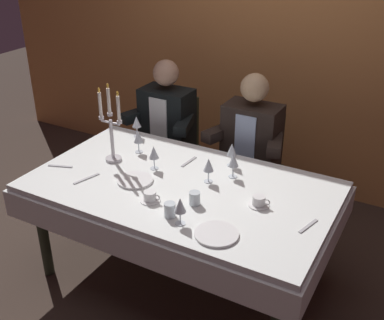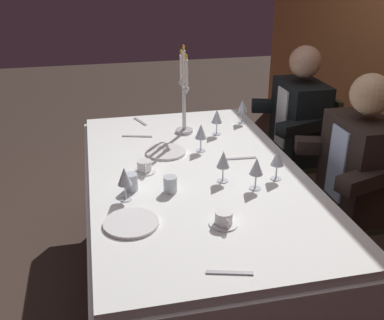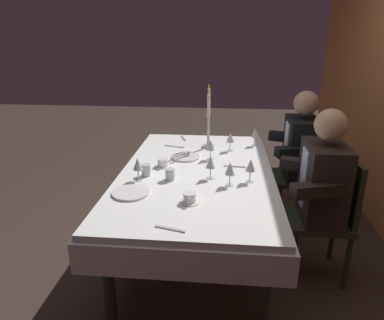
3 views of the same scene
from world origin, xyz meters
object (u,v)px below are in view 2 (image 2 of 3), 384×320
Objects in this scene: dinner_plate_1 at (131,223)px; wine_glass_5 at (217,117)px; wine_glass_1 at (256,167)px; wine_glass_3 at (242,106)px; water_tumbler_0 at (170,184)px; wine_glass_2 at (201,132)px; seated_diner_0 at (300,120)px; coffee_cup_1 at (224,219)px; water_tumbler_1 at (131,182)px; wine_glass_4 at (223,160)px; seated_diner_1 at (360,165)px; coffee_cup_0 at (144,167)px; wine_glass_6 at (278,158)px; dining_table at (196,191)px; candelabra at (184,99)px; dinner_plate_0 at (166,152)px; wine_glass_0 at (124,177)px.

dinner_plate_1 is 1.45× the size of wine_glass_5.
wine_glass_3 is (-0.91, 0.23, 0.00)m from wine_glass_1.
wine_glass_1 and wine_glass_3 have the same top height.
water_tumbler_0 is at bearing -31.32° from wine_glass_5.
seated_diner_0 reaches higher than wine_glass_2.
water_tumbler_0 is at bearing -153.19° from coffee_cup_1.
wine_glass_1 is 0.60m from water_tumbler_1.
wine_glass_4 is 0.13× the size of seated_diner_1.
seated_diner_1 is at bearing 0.00° from seated_diner_0.
coffee_cup_0 is (-0.25, -0.09, -0.01)m from water_tumbler_0.
wine_glass_1 is 1.00× the size of wine_glass_6.
dining_table is at bearing -114.96° from wine_glass_6.
coffee_cup_0 and coffee_cup_1 have the same top height.
water_tumbler_1 reaches higher than coffee_cup_0.
wine_glass_1 and wine_glass_6 have the same top height.
water_tumbler_1 is 0.07× the size of seated_diner_0.
water_tumbler_0 is 1.35m from seated_diner_0.
coffee_cup_0 is (0.52, -0.32, -0.20)m from candelabra.
wine_glass_3 is at bearing 143.23° from water_tumbler_0.
coffee_cup_0 is at bearing -101.59° from dining_table.
wine_glass_1 is at bearing -0.57° from wine_glass_5.
coffee_cup_1 is at bearing 8.13° from dinner_plate_0.
water_tumbler_0 is (0.46, -0.05, 0.03)m from dinner_plate_0.
seated_diner_0 reaches higher than water_tumbler_1.
wine_glass_3 is at bearing -91.95° from seated_diner_0.
seated_diner_0 reaches higher than dining_table.
wine_glass_0 is at bearing -92.66° from wine_glass_1.
wine_glass_2 is at bearing 146.05° from dinner_plate_1.
wine_glass_5 is 1.05m from coffee_cup_1.
seated_diner_1 reaches higher than water_tumbler_1.
wine_glass_1 is at bearing 107.09° from dinner_plate_1.
wine_glass_4 is at bearing 164.55° from coffee_cup_1.
wine_glass_5 reaches higher than dinner_plate_0.
water_tumbler_1 is 0.65× the size of coffee_cup_0.
wine_glass_0 reaches higher than water_tumbler_0.
coffee_cup_0 reaches higher than dinner_plate_0.
water_tumbler_1 is at bearing -89.05° from seated_diner_1.
dining_table is 0.50m from wine_glass_0.
dining_table is at bearing 22.98° from dinner_plate_0.
coffee_cup_0 is 0.64m from coffee_cup_1.
seated_diner_0 is (-0.90, 0.65, -0.12)m from wine_glass_1.
candelabra is 0.86m from seated_diner_0.
dinner_plate_0 is (-0.27, -0.11, 0.13)m from dining_table.
coffee_cup_1 is at bearing 26.81° from water_tumbler_0.
dinner_plate_1 is at bearing -40.80° from dining_table.
candelabra is 2.32× the size of dinner_plate_1.
wine_glass_3 is 1.07m from water_tumbler_0.
wine_glass_3 is at bearing -151.65° from seated_diner_1.
water_tumbler_0 is (0.76, -0.22, -0.18)m from candelabra.
dinner_plate_1 is at bearing 0.76° from wine_glass_0.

